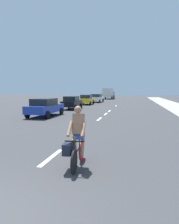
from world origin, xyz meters
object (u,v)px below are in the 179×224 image
at_px(parked_car_black, 72,102).
at_px(parked_car_yellow, 87,99).
at_px(parked_car_blue, 45,107).
at_px(cyclist, 76,139).
at_px(parked_car_white, 96,98).
at_px(delivery_truck, 108,93).

height_order(parked_car_black, parked_car_yellow, same).
xyz_separation_m(parked_car_blue, parked_car_yellow, (0.05, 14.97, -0.00)).
distance_m(cyclist, parked_car_white, 32.27).
distance_m(parked_car_blue, parked_car_white, 21.32).
bearing_deg(delivery_truck, parked_car_white, -89.41).
bearing_deg(parked_car_yellow, parked_car_black, -90.88).
bearing_deg(parked_car_white, parked_car_blue, -88.92).
relative_size(cyclist, delivery_truck, 0.29).
xyz_separation_m(parked_car_black, delivery_truck, (0.53, 29.67, 0.67)).
xyz_separation_m(cyclist, parked_car_yellow, (-5.94, 25.44, 0.01)).
bearing_deg(parked_car_blue, parked_car_white, 89.78).
bearing_deg(parked_car_black, parked_car_blue, -92.97).
xyz_separation_m(parked_car_yellow, delivery_truck, (0.65, 21.68, 0.67)).
xyz_separation_m(cyclist, delivery_truck, (-5.29, 47.12, 0.67)).
distance_m(parked_car_black, delivery_truck, 29.68).
bearing_deg(parked_car_blue, delivery_truck, 89.88).
distance_m(parked_car_yellow, delivery_truck, 21.70).
relative_size(parked_car_yellow, delivery_truck, 0.66).
distance_m(cyclist, parked_car_blue, 12.07).
relative_size(parked_car_blue, parked_car_black, 1.09).
bearing_deg(parked_car_black, cyclist, -73.08).
relative_size(cyclist, parked_car_blue, 0.42).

